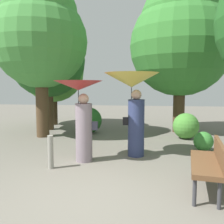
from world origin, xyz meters
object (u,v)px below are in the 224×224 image
tree_near_left (47,54)px  tree_mid_left (40,33)px  path_marker_post (51,152)px  park_bench (210,161)px  tree_mid_right (181,38)px  person_left (81,106)px  person_right (133,93)px  tree_far_back (53,67)px

tree_near_left → tree_mid_left: (0.35, -1.45, 0.50)m
tree_near_left → path_marker_post: (1.95, -4.77, -2.74)m
park_bench → tree_mid_right: bearing=-172.7°
person_left → tree_near_left: tree_near_left is taller
tree_mid_left → tree_mid_right: size_ratio=0.95×
person_left → person_right: 1.36m
tree_mid_left → tree_far_back: bearing=103.2°
person_left → tree_mid_left: size_ratio=0.35×
tree_far_back → park_bench: bearing=-52.0°
person_left → tree_mid_right: (2.78, 4.31, 2.30)m
park_bench → tree_mid_right: (0.19, 5.67, 3.11)m
person_right → path_marker_post: size_ratio=2.91×
park_bench → tree_far_back: bearing=-132.9°
park_bench → tree_mid_left: size_ratio=0.28×
person_left → tree_mid_left: tree_mid_left is taller
tree_mid_right → path_marker_post: (-3.30, -4.94, -3.26)m
path_marker_post → person_right: bearing=36.4°
park_bench → tree_mid_left: (-4.71, 4.05, 3.09)m
person_right → park_bench: size_ratio=1.36×
tree_near_left → tree_mid_left: size_ratio=0.88×
path_marker_post → tree_mid_left: bearing=115.7°
person_left → tree_far_back: (-2.78, 5.53, 1.36)m
person_left → tree_far_back: size_ratio=0.45×
person_right → tree_far_back: size_ratio=0.50×
person_right → tree_near_left: tree_near_left is taller
person_right → tree_near_left: bearing=39.4°
tree_mid_right → tree_far_back: bearing=167.7°
tree_near_left → tree_mid_left: bearing=-76.3°
person_left → tree_near_left: (-2.47, 4.15, 1.78)m
person_left → tree_mid_right: 5.62m
tree_far_back → tree_near_left: bearing=-77.3°
tree_near_left → tree_mid_right: tree_mid_right is taller
park_bench → path_marker_post: park_bench is taller
tree_far_back → person_left: bearing=-63.3°
person_left → person_right: (1.18, 0.62, 0.28)m
tree_mid_left → park_bench: bearing=-40.7°
tree_near_left → tree_far_back: bearing=102.7°
tree_mid_left → path_marker_post: size_ratio=7.57×
tree_far_back → tree_mid_left: bearing=-76.8°
tree_mid_left → person_right: bearing=-32.2°
person_left → path_marker_post: bearing=133.9°
person_right → tree_near_left: 5.29m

